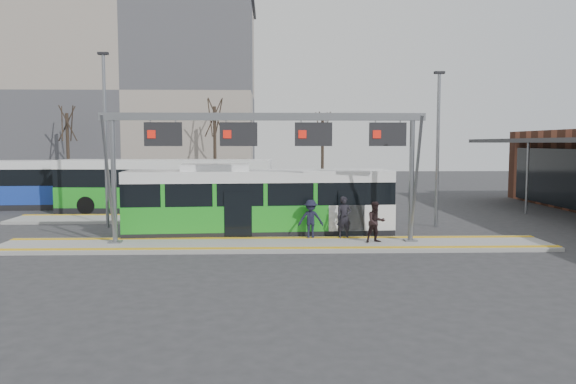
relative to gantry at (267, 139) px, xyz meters
name	(u,v)px	position (x,y,z in m)	size (l,w,h in m)	color
ground	(276,247)	(0.35, -0.25, -4.30)	(120.00, 120.00, 0.00)	#2D2D30
platform_main	(276,245)	(0.35, -0.25, -4.22)	(22.00, 3.00, 0.15)	gray
platform_second	(201,218)	(-3.65, 7.75, -4.22)	(20.00, 3.00, 0.15)	gray
tactile_main	(276,243)	(0.35, -0.25, -4.14)	(22.00, 2.65, 0.02)	gold
tactile_second	(203,214)	(-3.65, 8.90, -4.14)	(20.00, 0.35, 0.02)	gold
gantry	(267,139)	(0.00, 0.00, 0.00)	(13.00, 1.68, 5.20)	slate
apartment_block	(135,93)	(-13.65, 35.75, 4.91)	(24.50, 12.50, 18.40)	gray
hero_bus	(259,203)	(-0.41, 2.46, -2.82)	(11.89, 3.27, 3.23)	black
bg_bus_green	(166,186)	(-6.16, 11.35, -2.74)	(12.73, 3.28, 3.15)	black
bg_bus_blue	(49,185)	(-13.98, 13.54, -2.80)	(11.81, 3.28, 3.05)	black
passenger_a	(344,217)	(3.22, 0.85, -3.27)	(0.64, 0.42, 1.76)	black
passenger_b	(376,222)	(4.36, -0.24, -3.32)	(0.80, 0.62, 1.65)	black
passenger_c	(311,219)	(1.81, 0.85, -3.34)	(1.05, 0.60, 1.62)	black
tree_left	(215,118)	(-4.76, 27.34, 2.02)	(1.40, 1.40, 8.34)	#382B21
tree_mid	(323,128)	(5.06, 30.31, 1.23)	(1.40, 1.40, 7.30)	#382B21
tree_far	(67,124)	(-17.68, 27.54, 1.51)	(1.40, 1.40, 7.67)	#382B21
lamp_west	(105,136)	(-7.91, 5.17, 0.19)	(0.50, 0.25, 8.50)	slate
lamp_east	(438,145)	(8.33, 4.82, -0.25)	(0.50, 0.25, 7.62)	slate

